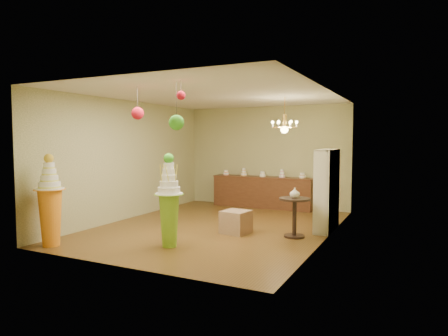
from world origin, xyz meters
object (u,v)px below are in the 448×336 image
at_px(sideboard, 262,192).
at_px(round_table, 295,212).
at_px(pedestal_green, 169,208).
at_px(pedestal_orange, 50,209).

relative_size(sideboard, round_table, 3.73).
bearing_deg(pedestal_green, round_table, 42.67).
height_order(pedestal_orange, round_table, pedestal_orange).
bearing_deg(pedestal_green, sideboard, 89.73).
distance_m(pedestal_orange, round_table, 4.78).
bearing_deg(round_table, sideboard, 121.03).
relative_size(pedestal_green, pedestal_orange, 1.01).
height_order(sideboard, round_table, sideboard).
bearing_deg(sideboard, pedestal_orange, -109.58).
bearing_deg(round_table, pedestal_green, -137.33).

